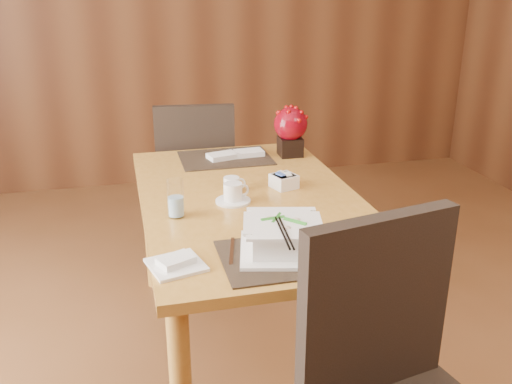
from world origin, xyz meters
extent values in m
cube|color=brown|center=(0.00, 3.00, 1.40)|extent=(5.00, 0.02, 2.80)
cube|color=#C48936|center=(0.00, 0.60, 0.73)|extent=(0.90, 1.50, 0.04)
cylinder|color=#C48936|center=(-0.39, 1.29, 0.35)|extent=(0.07, 0.07, 0.71)
cylinder|color=#C48936|center=(0.39, -0.09, 0.35)|extent=(0.07, 0.07, 0.71)
cylinder|color=#C48936|center=(0.39, 1.29, 0.35)|extent=(0.07, 0.07, 0.71)
cube|color=black|center=(0.00, 0.05, 0.75)|extent=(0.45, 0.33, 0.01)
cube|color=black|center=(0.00, 1.15, 0.75)|extent=(0.45, 0.33, 0.01)
cube|color=white|center=(-0.01, 0.08, 0.76)|extent=(0.33, 0.33, 0.01)
cube|color=white|center=(-0.01, 0.08, 0.81)|extent=(0.24, 0.24, 0.09)
cylinder|color=tan|center=(-0.01, 0.08, 0.81)|extent=(0.18, 0.18, 0.08)
cylinder|color=white|center=(-0.08, 0.57, 0.75)|extent=(0.14, 0.14, 0.01)
cylinder|color=white|center=(-0.08, 0.57, 0.80)|extent=(0.08, 0.08, 0.07)
cylinder|color=black|center=(-0.08, 0.57, 0.83)|extent=(0.07, 0.07, 0.01)
cylinder|color=silver|center=(-0.32, 0.47, 0.83)|extent=(0.09, 0.09, 0.15)
cube|color=white|center=(0.17, 0.68, 0.78)|extent=(0.12, 0.12, 0.06)
cube|color=black|center=(0.33, 1.12, 0.80)|extent=(0.12, 0.12, 0.09)
sphere|color=maroon|center=(0.33, 1.12, 0.92)|extent=(0.17, 0.17, 0.17)
cube|color=white|center=(-0.37, 0.07, 0.76)|extent=(0.20, 0.20, 0.01)
cube|color=black|center=(0.13, -0.34, 0.78)|extent=(0.46, 0.14, 0.53)
cube|color=black|center=(-0.09, 1.63, 0.45)|extent=(0.50, 0.50, 0.06)
cube|color=black|center=(-0.11, 1.43, 0.72)|extent=(0.43, 0.10, 0.49)
cylinder|color=black|center=(0.11, 1.80, 0.21)|extent=(0.04, 0.04, 0.42)
cylinder|color=black|center=(0.07, 1.43, 0.21)|extent=(0.04, 0.04, 0.42)
cylinder|color=black|center=(-0.26, 1.84, 0.21)|extent=(0.04, 0.04, 0.42)
cylinder|color=black|center=(-0.30, 1.47, 0.21)|extent=(0.04, 0.04, 0.42)
camera|label=1|loc=(-0.51, -1.55, 1.62)|focal=40.00mm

